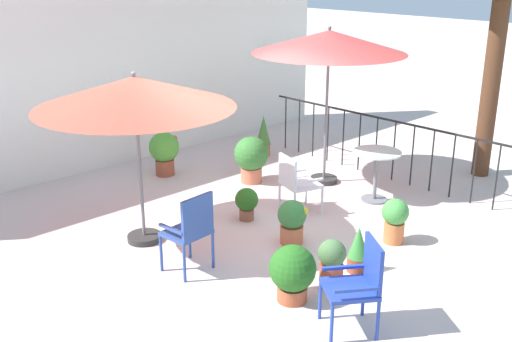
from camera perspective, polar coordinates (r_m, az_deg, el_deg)
ground_plane at (r=8.19m, az=0.42°, el=-5.81°), size 60.00×60.00×0.00m
villa_facade at (r=10.79m, az=-14.58°, el=9.91°), size 10.16×0.30×3.66m
terrace_railing at (r=10.15m, az=12.89°, el=2.79°), size 0.03×5.29×1.01m
patio_umbrella_0 at (r=7.49m, az=-11.31°, el=7.17°), size 2.46×2.46×2.22m
patio_umbrella_1 at (r=9.54m, az=6.88°, el=11.86°), size 2.40×2.40×2.52m
cafe_table_0 at (r=9.24m, az=11.22°, el=0.41°), size 0.72×0.72×0.78m
patio_chair_0 at (r=7.02m, az=-6.12°, el=-5.29°), size 0.53×0.48×0.98m
patio_chair_1 at (r=8.65m, az=3.77°, el=-0.88°), size 0.61×0.62×0.87m
patio_chair_2 at (r=6.05m, az=9.64°, el=-10.10°), size 0.67×0.67×0.95m
potted_plant_0 at (r=7.22m, az=9.58°, el=-7.28°), size 0.25×0.25×0.57m
potted_plant_1 at (r=8.49m, az=-0.90°, el=-2.91°), size 0.33×0.33×0.47m
potted_plant_2 at (r=6.53m, az=3.45°, el=-9.40°), size 0.51×0.51×0.64m
potted_plant_3 at (r=8.00m, az=12.91°, el=-4.36°), size 0.35×0.35×0.60m
potted_plant_4 at (r=11.26m, az=0.71°, el=3.39°), size 0.27×0.27×0.76m
potted_plant_5 at (r=10.32m, az=-8.63°, el=1.91°), size 0.52×0.51×0.75m
potted_plant_6 at (r=9.87m, az=-0.45°, el=1.34°), size 0.56×0.56×0.77m
potted_plant_7 at (r=7.80m, az=3.42°, el=-4.62°), size 0.37×0.37×0.58m
potted_plant_8 at (r=6.86m, az=7.14°, el=-8.41°), size 0.32×0.32×0.56m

